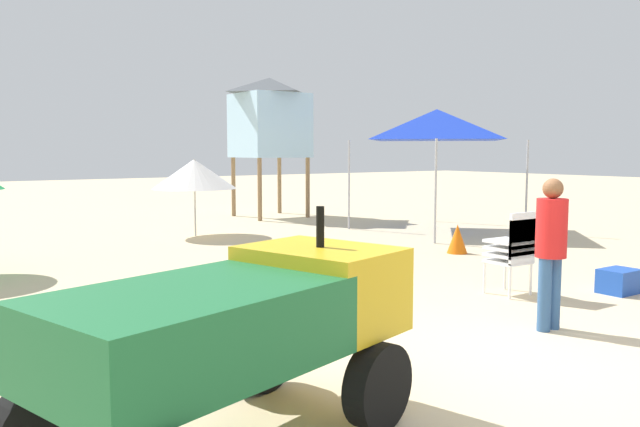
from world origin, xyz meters
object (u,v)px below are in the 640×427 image
surfboard_pile (265,286)px  cooler_box (619,281)px  stacked_plastic_chairs (514,246)px  beach_umbrella_mid (194,174)px  utility_cart (241,326)px  lifeguard_tower (270,117)px  traffic_cone_near (457,239)px  popup_canopy (437,125)px  lifeguard_near_right (551,244)px

surfboard_pile → cooler_box: 4.72m
stacked_plastic_chairs → beach_umbrella_mid: size_ratio=0.60×
utility_cart → stacked_plastic_chairs: bearing=19.8°
lifeguard_tower → beach_umbrella_mid: lifeguard_tower is taller
surfboard_pile → lifeguard_tower: 10.75m
stacked_plastic_chairs → traffic_cone_near: size_ratio=2.05×
utility_cart → beach_umbrella_mid: bearing=68.0°
stacked_plastic_chairs → beach_umbrella_mid: bearing=97.6°
beach_umbrella_mid → utility_cart: bearing=-112.0°
utility_cart → popup_canopy: bearing=39.0°
utility_cart → beach_umbrella_mid: 10.43m
surfboard_pile → lifeguard_near_right: (1.84, -2.83, 0.72)m
surfboard_pile → popup_canopy: (6.86, 3.90, 2.30)m
utility_cart → beach_umbrella_mid: size_ratio=1.49×
surfboard_pile → cooler_box: surfboard_pile is taller
utility_cart → lifeguard_near_right: size_ratio=1.72×
lifeguard_near_right → lifeguard_tower: bearing=73.7°
stacked_plastic_chairs → lifeguard_near_right: (-1.02, -1.27, 0.27)m
utility_cart → lifeguard_near_right: lifeguard_near_right is taller
popup_canopy → lifeguard_tower: (-1.57, 5.07, 0.34)m
popup_canopy → lifeguard_tower: lifeguard_tower is taller
surfboard_pile → popup_canopy: size_ratio=0.86×
lifeguard_near_right → lifeguard_tower: lifeguard_tower is taller
utility_cart → popup_canopy: (8.95, 7.25, 1.72)m
traffic_cone_near → utility_cart: bearing=-146.2°
surfboard_pile → beach_umbrella_mid: size_ratio=1.38×
utility_cart → stacked_plastic_chairs: 5.26m
beach_umbrella_mid → lifeguard_tower: bearing=37.4°
lifeguard_tower → cooler_box: (-1.16, -11.25, -2.69)m
lifeguard_tower → traffic_cone_near: 8.12m
utility_cart → lifeguard_tower: (7.38, 12.32, 2.06)m
lifeguard_near_right → stacked_plastic_chairs: bearing=51.3°
stacked_plastic_chairs → cooler_box: bearing=-29.1°
popup_canopy → lifeguard_tower: size_ratio=0.75×
lifeguard_tower → cooler_box: size_ratio=7.84×
popup_canopy → cooler_box: popup_canopy is taller
surfboard_pile → popup_canopy: bearing=29.6°
traffic_cone_near → surfboard_pile: bearing=-165.1°
utility_cart → popup_canopy: 11.65m
lifeguard_tower → cooler_box: bearing=-95.9°
lifeguard_near_right → cooler_box: size_ratio=3.20×
utility_cart → popup_canopy: popup_canopy is taller
cooler_box → stacked_plastic_chairs: bearing=150.9°
utility_cart → stacked_plastic_chairs: (4.95, 1.78, -0.13)m
utility_cart → lifeguard_near_right: bearing=7.5°
popup_canopy → cooler_box: bearing=-113.8°
lifeguard_near_right → popup_canopy: (5.02, 6.73, 1.58)m
surfboard_pile → lifeguard_near_right: bearing=-57.0°
lifeguard_tower → surfboard_pile: bearing=-120.5°
surfboard_pile → lifeguard_tower: size_ratio=0.65×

